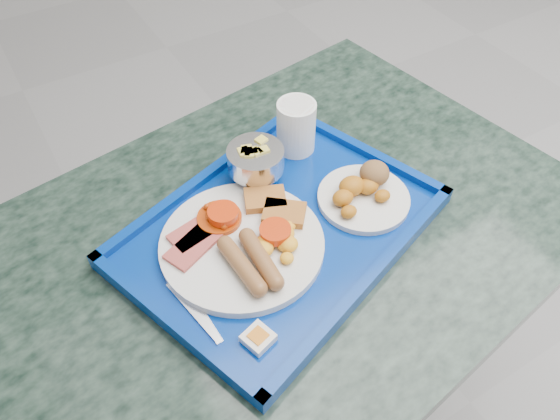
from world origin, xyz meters
name	(u,v)px	position (x,y,z in m)	size (l,w,h in m)	color
table	(269,296)	(-1.11, 0.26, 0.51)	(1.19, 0.89, 0.68)	slate
tray	(280,229)	(-1.09, 0.26, 0.69)	(0.59, 0.51, 0.03)	navy
main_plate	(246,241)	(-1.16, 0.26, 0.71)	(0.26, 0.26, 0.04)	silver
bread_plate	(364,191)	(-0.93, 0.25, 0.72)	(0.16, 0.16, 0.05)	silver
fruit_bowl	(255,160)	(-1.07, 0.38, 0.75)	(0.10, 0.10, 0.07)	silver
juice_cup	(296,125)	(-0.96, 0.42, 0.75)	(0.07, 0.07, 0.10)	white
spoon	(183,278)	(-1.27, 0.25, 0.70)	(0.05, 0.17, 0.01)	silver
knife	(195,303)	(-1.27, 0.20, 0.70)	(0.01, 0.16, 0.00)	silver
jam_packet	(258,338)	(-1.22, 0.10, 0.71)	(0.05, 0.05, 0.02)	white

